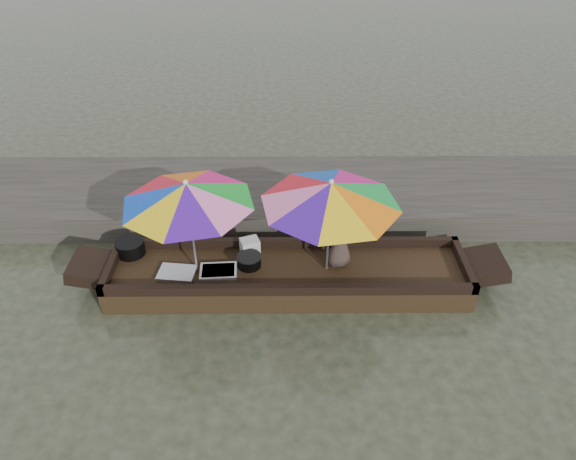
{
  "coord_description": "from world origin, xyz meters",
  "views": [
    {
      "loc": [
        -0.04,
        -5.93,
        5.38
      ],
      "look_at": [
        0.0,
        0.1,
        1.0
      ],
      "focal_mm": 32.0,
      "sensor_mm": 36.0,
      "label": 1
    }
  ],
  "objects_px": {
    "boat_hull": "(288,277)",
    "vendor": "(339,237)",
    "tray_crayfish": "(218,272)",
    "supply_bag": "(250,246)",
    "umbrella_stern": "(329,227)",
    "tray_scallop": "(177,273)",
    "cooking_pot": "(131,248)",
    "charcoal_grill": "(249,261)",
    "umbrella_bow": "(192,227)"
  },
  "relations": [
    {
      "from": "tray_scallop",
      "to": "charcoal_grill",
      "type": "xyz_separation_m",
      "value": [
        1.06,
        0.21,
        0.05
      ]
    },
    {
      "from": "boat_hull",
      "to": "cooking_pot",
      "type": "height_order",
      "value": "cooking_pot"
    },
    {
      "from": "tray_scallop",
      "to": "tray_crayfish",
      "type": "bearing_deg",
      "value": -0.14
    },
    {
      "from": "vendor",
      "to": "charcoal_grill",
      "type": "bearing_deg",
      "value": -24.21
    },
    {
      "from": "boat_hull",
      "to": "vendor",
      "type": "relative_size",
      "value": 5.34
    },
    {
      "from": "cooking_pot",
      "to": "charcoal_grill",
      "type": "bearing_deg",
      "value": -9.42
    },
    {
      "from": "charcoal_grill",
      "to": "umbrella_bow",
      "type": "distance_m",
      "value": 1.05
    },
    {
      "from": "supply_bag",
      "to": "vendor",
      "type": "distance_m",
      "value": 1.43
    },
    {
      "from": "cooking_pot",
      "to": "umbrella_bow",
      "type": "height_order",
      "value": "umbrella_bow"
    },
    {
      "from": "boat_hull",
      "to": "tray_crayfish",
      "type": "relative_size",
      "value": 9.94
    },
    {
      "from": "cooking_pot",
      "to": "umbrella_bow",
      "type": "distance_m",
      "value": 1.32
    },
    {
      "from": "tray_scallop",
      "to": "umbrella_bow",
      "type": "distance_m",
      "value": 0.81
    },
    {
      "from": "vendor",
      "to": "umbrella_stern",
      "type": "xyz_separation_m",
      "value": [
        -0.18,
        -0.11,
        0.27
      ]
    },
    {
      "from": "boat_hull",
      "to": "supply_bag",
      "type": "distance_m",
      "value": 0.77
    },
    {
      "from": "boat_hull",
      "to": "charcoal_grill",
      "type": "relative_size",
      "value": 15.03
    },
    {
      "from": "tray_crayfish",
      "to": "tray_scallop",
      "type": "bearing_deg",
      "value": 179.86
    },
    {
      "from": "tray_crayfish",
      "to": "umbrella_bow",
      "type": "xyz_separation_m",
      "value": [
        -0.34,
        0.13,
        0.73
      ]
    },
    {
      "from": "charcoal_grill",
      "to": "tray_scallop",
      "type": "bearing_deg",
      "value": -169.03
    },
    {
      "from": "charcoal_grill",
      "to": "supply_bag",
      "type": "relative_size",
      "value": 1.29
    },
    {
      "from": "tray_scallop",
      "to": "vendor",
      "type": "distance_m",
      "value": 2.47
    },
    {
      "from": "charcoal_grill",
      "to": "supply_bag",
      "type": "height_order",
      "value": "supply_bag"
    },
    {
      "from": "umbrella_stern",
      "to": "boat_hull",
      "type": "bearing_deg",
      "value": 180.0
    },
    {
      "from": "tray_crayfish",
      "to": "vendor",
      "type": "xyz_separation_m",
      "value": [
        1.8,
        0.24,
        0.46
      ]
    },
    {
      "from": "charcoal_grill",
      "to": "vendor",
      "type": "xyz_separation_m",
      "value": [
        1.35,
        0.04,
        0.42
      ]
    },
    {
      "from": "tray_scallop",
      "to": "charcoal_grill",
      "type": "height_order",
      "value": "charcoal_grill"
    },
    {
      "from": "tray_crayfish",
      "to": "umbrella_bow",
      "type": "bearing_deg",
      "value": 158.94
    },
    {
      "from": "boat_hull",
      "to": "umbrella_bow",
      "type": "distance_m",
      "value": 1.67
    },
    {
      "from": "tray_crayfish",
      "to": "supply_bag",
      "type": "height_order",
      "value": "supply_bag"
    },
    {
      "from": "boat_hull",
      "to": "tray_crayfish",
      "type": "xyz_separation_m",
      "value": [
        -1.04,
        -0.13,
        0.22
      ]
    },
    {
      "from": "cooking_pot",
      "to": "umbrella_bow",
      "type": "xyz_separation_m",
      "value": [
        1.08,
        -0.39,
        0.66
      ]
    },
    {
      "from": "boat_hull",
      "to": "supply_bag",
      "type": "height_order",
      "value": "supply_bag"
    },
    {
      "from": "boat_hull",
      "to": "charcoal_grill",
      "type": "bearing_deg",
      "value": 172.49
    },
    {
      "from": "cooking_pot",
      "to": "tray_crayfish",
      "type": "bearing_deg",
      "value": -20.04
    },
    {
      "from": "tray_scallop",
      "to": "cooking_pot",
      "type": "bearing_deg",
      "value": 147.16
    },
    {
      "from": "vendor",
      "to": "umbrella_bow",
      "type": "distance_m",
      "value": 2.15
    },
    {
      "from": "boat_hull",
      "to": "tray_scallop",
      "type": "bearing_deg",
      "value": -175.57
    },
    {
      "from": "supply_bag",
      "to": "cooking_pot",
      "type": "bearing_deg",
      "value": 179.87
    },
    {
      "from": "supply_bag",
      "to": "charcoal_grill",
      "type": "bearing_deg",
      "value": -89.69
    },
    {
      "from": "umbrella_stern",
      "to": "cooking_pot",
      "type": "bearing_deg",
      "value": 172.73
    },
    {
      "from": "cooking_pot",
      "to": "umbrella_stern",
      "type": "xyz_separation_m",
      "value": [
        3.04,
        -0.39,
        0.66
      ]
    },
    {
      "from": "tray_scallop",
      "to": "supply_bag",
      "type": "xyz_separation_m",
      "value": [
        1.06,
        0.51,
        0.1
      ]
    },
    {
      "from": "boat_hull",
      "to": "tray_crayfish",
      "type": "distance_m",
      "value": 1.07
    },
    {
      "from": "tray_crayfish",
      "to": "tray_scallop",
      "type": "relative_size",
      "value": 1.0
    },
    {
      "from": "supply_bag",
      "to": "umbrella_bow",
      "type": "distance_m",
      "value": 1.08
    },
    {
      "from": "supply_bag",
      "to": "vendor",
      "type": "bearing_deg",
      "value": -11.26
    },
    {
      "from": "charcoal_grill",
      "to": "vendor",
      "type": "relative_size",
      "value": 0.36
    },
    {
      "from": "charcoal_grill",
      "to": "cooking_pot",
      "type": "bearing_deg",
      "value": 170.58
    },
    {
      "from": "tray_scallop",
      "to": "umbrella_stern",
      "type": "height_order",
      "value": "umbrella_stern"
    },
    {
      "from": "supply_bag",
      "to": "tray_crayfish",
      "type": "bearing_deg",
      "value": -130.85
    },
    {
      "from": "supply_bag",
      "to": "umbrella_stern",
      "type": "distance_m",
      "value": 1.39
    }
  ]
}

